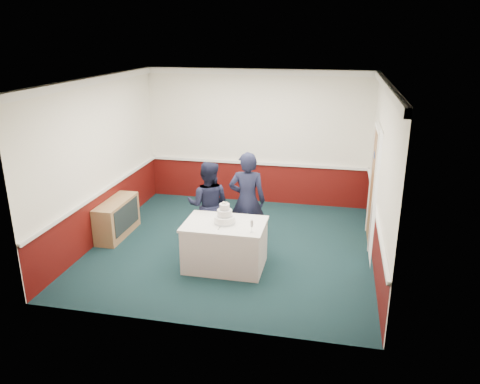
% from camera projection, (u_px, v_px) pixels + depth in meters
% --- Properties ---
extents(ground, '(5.00, 5.00, 0.00)m').
position_uv_depth(ground, '(232.00, 246.00, 8.60)').
color(ground, '#142F31').
rests_on(ground, ground).
extents(room_shell, '(5.00, 5.00, 3.00)m').
position_uv_depth(room_shell, '(243.00, 134.00, 8.51)').
color(room_shell, white).
rests_on(room_shell, ground).
extents(sideboard, '(0.41, 1.20, 0.70)m').
position_uv_depth(sideboard, '(117.00, 218.00, 8.97)').
color(sideboard, '#A88652').
rests_on(sideboard, ground).
extents(cake_table, '(1.32, 0.92, 0.79)m').
position_uv_depth(cake_table, '(225.00, 245.00, 7.73)').
color(cake_table, white).
rests_on(cake_table, ground).
extents(wedding_cake, '(0.35, 0.35, 0.36)m').
position_uv_depth(wedding_cake, '(225.00, 217.00, 7.57)').
color(wedding_cake, white).
rests_on(wedding_cake, cake_table).
extents(cake_knife, '(0.02, 0.22, 0.00)m').
position_uv_depth(cake_knife, '(220.00, 227.00, 7.42)').
color(cake_knife, silver).
rests_on(cake_knife, cake_table).
extents(champagne_flute, '(0.05, 0.05, 0.21)m').
position_uv_depth(champagne_flute, '(252.00, 224.00, 7.20)').
color(champagne_flute, silver).
rests_on(champagne_flute, cake_table).
extents(person_man, '(0.82, 0.67, 1.60)m').
position_uv_depth(person_man, '(208.00, 205.00, 8.38)').
color(person_man, black).
rests_on(person_man, ground).
extents(person_woman, '(0.70, 0.51, 1.79)m').
position_uv_depth(person_woman, '(247.00, 201.00, 8.28)').
color(person_woman, black).
rests_on(person_woman, ground).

